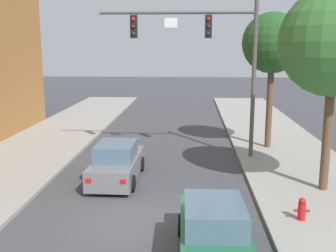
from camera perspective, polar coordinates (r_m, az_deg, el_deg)
ground_plane at (r=13.11m, az=-4.43°, el=-13.40°), size 120.00×120.00×0.00m
traffic_signal_mast at (r=19.37m, az=5.85°, el=10.96°), size 7.35×0.38×7.50m
car_lead_grey at (r=16.79m, az=-7.20°, el=-5.23°), size 1.88×4.26×1.60m
car_following_green at (r=10.81m, az=6.43°, el=-14.82°), size 1.92×4.28×1.60m
fire_hydrant at (r=13.41m, az=18.32°, el=-11.02°), size 0.48×0.24×0.72m
street_tree_nearest at (r=15.64m, az=22.35°, el=10.83°), size 3.89×3.89×7.39m
street_tree_second at (r=21.66m, az=14.48°, el=11.15°), size 3.09×3.09×7.00m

